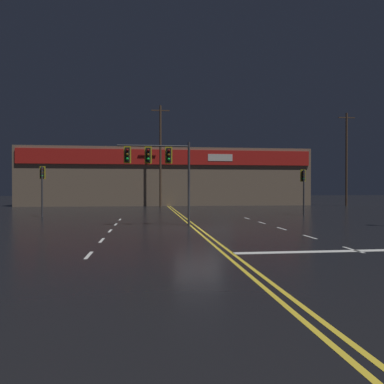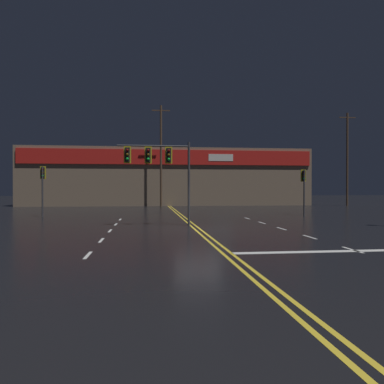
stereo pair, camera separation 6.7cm
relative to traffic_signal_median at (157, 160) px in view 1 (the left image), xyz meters
The scene contains 7 objects.
ground_plane 4.97m from the traffic_signal_median, 47.28° to the right, with size 200.00×200.00×0.00m, color black.
road_markings 6.08m from the traffic_signal_median, 50.91° to the right, with size 13.80×60.00×0.01m.
traffic_signal_median is the anchor object (origin of this frame).
traffic_signal_corner_northwest 12.02m from the traffic_signal_median, 136.70° to the left, with size 0.42×0.36×3.96m.
traffic_signal_corner_northeast 14.26m from the traffic_signal_median, 31.07° to the left, with size 0.42×0.36×3.78m.
building_backdrop 30.39m from the traffic_signal_median, 86.01° to the left, with size 37.89×10.23×7.53m.
utility_pole_row 23.51m from the traffic_signal_median, 83.73° to the left, with size 47.95×0.26×12.27m.
Camera 1 is at (-2.73, -19.84, 2.20)m, focal length 35.00 mm.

